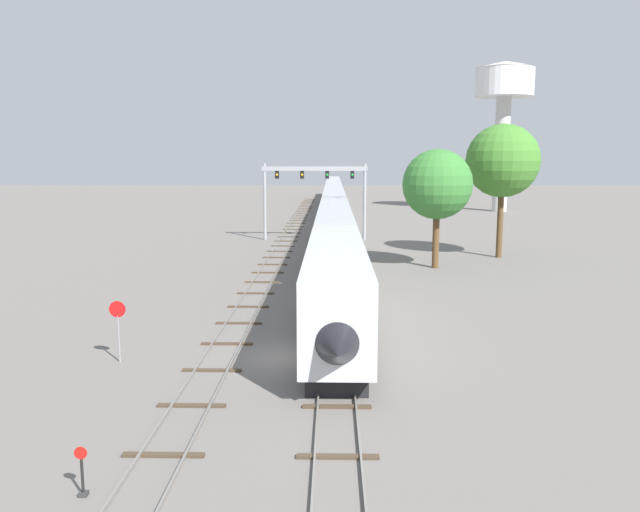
# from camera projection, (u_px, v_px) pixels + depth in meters

# --- Properties ---
(ground_plane) EXTENTS (400.00, 400.00, 0.00)m
(ground_plane) POSITION_uv_depth(u_px,v_px,m) (294.00, 358.00, 29.49)
(ground_plane) COLOR slate
(track_main) EXTENTS (2.60, 200.00, 0.16)m
(track_main) POSITION_uv_depth(u_px,v_px,m) (334.00, 225.00, 88.72)
(track_main) COLOR slate
(track_main) RESTS_ON ground
(track_near) EXTENTS (2.60, 160.00, 0.16)m
(track_near) POSITION_uv_depth(u_px,v_px,m) (284.00, 243.00, 69.07)
(track_near) COLOR slate
(track_near) RESTS_ON ground
(passenger_train) EXTENTS (3.04, 144.64, 4.80)m
(passenger_train) POSITION_uv_depth(u_px,v_px,m) (334.00, 204.00, 94.31)
(passenger_train) COLOR silver
(passenger_train) RESTS_ON ground
(signal_gantry) EXTENTS (12.10, 0.49, 8.80)m
(signal_gantry) POSITION_uv_depth(u_px,v_px,m) (315.00, 184.00, 71.54)
(signal_gantry) COLOR #999BA0
(signal_gantry) RESTS_ON ground
(water_tower) EXTENTS (10.22, 10.22, 26.13)m
(water_tower) POSITION_uv_depth(u_px,v_px,m) (504.00, 93.00, 109.17)
(water_tower) COLOR beige
(water_tower) RESTS_ON ground
(switch_stand) EXTENTS (0.36, 0.24, 1.46)m
(switch_stand) POSITION_uv_depth(u_px,v_px,m) (82.00, 479.00, 17.29)
(switch_stand) COLOR black
(switch_stand) RESTS_ON ground
(stop_sign) EXTENTS (0.76, 0.08, 2.88)m
(stop_sign) POSITION_uv_depth(u_px,v_px,m) (118.00, 323.00, 28.58)
(stop_sign) COLOR gray
(stop_sign) RESTS_ON ground
(trackside_tree_left) EXTENTS (5.93, 5.93, 10.13)m
(trackside_tree_left) POSITION_uv_depth(u_px,v_px,m) (437.00, 185.00, 52.78)
(trackside_tree_left) COLOR brown
(trackside_tree_left) RESTS_ON ground
(trackside_tree_mid) EXTENTS (6.83, 6.83, 12.54)m
(trackside_tree_mid) POSITION_uv_depth(u_px,v_px,m) (503.00, 161.00, 58.23)
(trackside_tree_mid) COLOR brown
(trackside_tree_mid) RESTS_ON ground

